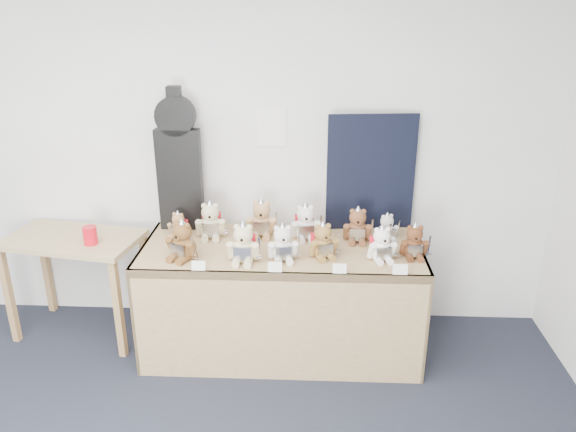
{
  "coord_description": "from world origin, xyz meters",
  "views": [
    {
      "loc": [
        1.19,
        -1.58,
        2.46
      ],
      "look_at": [
        1.02,
        1.91,
        1.09
      ],
      "focal_mm": 35.0,
      "sensor_mm": 36.0,
      "label": 1
    }
  ],
  "objects_px": {
    "teddy_front_left": "(243,245)",
    "teddy_back_centre_left": "(262,220)",
    "teddy_front_far_right": "(382,245)",
    "teddy_front_far_left": "(182,242)",
    "teddy_back_left": "(211,222)",
    "display_table": "(281,274)",
    "guitar_case": "(179,161)",
    "teddy_front_end": "(414,243)",
    "teddy_back_right": "(357,227)",
    "teddy_front_right": "(323,242)",
    "side_table": "(75,253)",
    "teddy_front_centre": "(283,244)",
    "teddy_back_end": "(387,228)",
    "red_cup": "(90,235)",
    "teddy_back_centre_right": "(305,224)",
    "teddy_back_far_left": "(178,226)"
  },
  "relations": [
    {
      "from": "side_table",
      "to": "teddy_back_right",
      "type": "distance_m",
      "value": 2.11
    },
    {
      "from": "side_table",
      "to": "teddy_front_left",
      "type": "relative_size",
      "value": 3.49
    },
    {
      "from": "guitar_case",
      "to": "teddy_front_far_left",
      "type": "xyz_separation_m",
      "value": [
        0.12,
        -0.54,
        -0.4
      ]
    },
    {
      "from": "teddy_front_left",
      "to": "teddy_back_centre_left",
      "type": "height_order",
      "value": "teddy_back_centre_left"
    },
    {
      "from": "red_cup",
      "to": "guitar_case",
      "type": "bearing_deg",
      "value": 27.21
    },
    {
      "from": "side_table",
      "to": "teddy_front_end",
      "type": "distance_m",
      "value": 2.48
    },
    {
      "from": "teddy_front_far_left",
      "to": "teddy_front_end",
      "type": "bearing_deg",
      "value": 27.16
    },
    {
      "from": "side_table",
      "to": "teddy_back_left",
      "type": "distance_m",
      "value": 1.07
    },
    {
      "from": "teddy_back_end",
      "to": "teddy_back_far_left",
      "type": "relative_size",
      "value": 1.06
    },
    {
      "from": "teddy_front_left",
      "to": "red_cup",
      "type": "bearing_deg",
      "value": 169.49
    },
    {
      "from": "display_table",
      "to": "teddy_front_end",
      "type": "bearing_deg",
      "value": -2.85
    },
    {
      "from": "guitar_case",
      "to": "teddy_back_centre_left",
      "type": "relative_size",
      "value": 3.5
    },
    {
      "from": "side_table",
      "to": "teddy_back_centre_left",
      "type": "xyz_separation_m",
      "value": [
        1.4,
        0.07,
        0.26
      ]
    },
    {
      "from": "teddy_front_right",
      "to": "teddy_back_right",
      "type": "bearing_deg",
      "value": 27.89
    },
    {
      "from": "side_table",
      "to": "teddy_front_right",
      "type": "relative_size",
      "value": 3.87
    },
    {
      "from": "red_cup",
      "to": "teddy_back_end",
      "type": "xyz_separation_m",
      "value": [
        2.12,
        0.15,
        0.04
      ]
    },
    {
      "from": "guitar_case",
      "to": "teddy_front_end",
      "type": "distance_m",
      "value": 1.77
    },
    {
      "from": "side_table",
      "to": "red_cup",
      "type": "distance_m",
      "value": 0.29
    },
    {
      "from": "guitar_case",
      "to": "teddy_back_end",
      "type": "bearing_deg",
      "value": -6.26
    },
    {
      "from": "teddy_front_far_left",
      "to": "teddy_front_centre",
      "type": "bearing_deg",
      "value": 24.68
    },
    {
      "from": "teddy_back_centre_left",
      "to": "teddy_back_end",
      "type": "xyz_separation_m",
      "value": [
        0.91,
        -0.04,
        -0.03
      ]
    },
    {
      "from": "side_table",
      "to": "teddy_back_far_left",
      "type": "relative_size",
      "value": 5.01
    },
    {
      "from": "teddy_back_right",
      "to": "teddy_back_far_left",
      "type": "relative_size",
      "value": 1.34
    },
    {
      "from": "teddy_back_left",
      "to": "teddy_front_far_left",
      "type": "bearing_deg",
      "value": -114.41
    },
    {
      "from": "teddy_back_left",
      "to": "display_table",
      "type": "bearing_deg",
      "value": -29.09
    },
    {
      "from": "teddy_front_right",
      "to": "teddy_front_centre",
      "type": "bearing_deg",
      "value": 172.81
    },
    {
      "from": "teddy_front_far_right",
      "to": "teddy_back_far_left",
      "type": "relative_size",
      "value": 1.27
    },
    {
      "from": "guitar_case",
      "to": "teddy_front_end",
      "type": "height_order",
      "value": "guitar_case"
    },
    {
      "from": "teddy_front_far_right",
      "to": "teddy_front_far_left",
      "type": "bearing_deg",
      "value": 169.68
    },
    {
      "from": "teddy_back_left",
      "to": "teddy_back_centre_left",
      "type": "distance_m",
      "value": 0.37
    },
    {
      "from": "teddy_front_end",
      "to": "teddy_back_end",
      "type": "relative_size",
      "value": 1.17
    },
    {
      "from": "teddy_front_left",
      "to": "teddy_back_end",
      "type": "xyz_separation_m",
      "value": [
        0.99,
        0.4,
        -0.03
      ]
    },
    {
      "from": "teddy_back_centre_right",
      "to": "teddy_back_end",
      "type": "height_order",
      "value": "teddy_back_centre_right"
    },
    {
      "from": "guitar_case",
      "to": "teddy_back_far_left",
      "type": "height_order",
      "value": "guitar_case"
    },
    {
      "from": "guitar_case",
      "to": "display_table",
      "type": "bearing_deg",
      "value": -27.57
    },
    {
      "from": "teddy_front_end",
      "to": "teddy_back_left",
      "type": "distance_m",
      "value": 1.45
    },
    {
      "from": "side_table",
      "to": "teddy_back_centre_right",
      "type": "height_order",
      "value": "teddy_back_centre_right"
    },
    {
      "from": "teddy_front_left",
      "to": "teddy_back_far_left",
      "type": "height_order",
      "value": "teddy_front_left"
    },
    {
      "from": "teddy_front_right",
      "to": "teddy_back_left",
      "type": "bearing_deg",
      "value": 140.35
    },
    {
      "from": "teddy_front_far_right",
      "to": "teddy_back_centre_right",
      "type": "height_order",
      "value": "teddy_back_centre_right"
    },
    {
      "from": "red_cup",
      "to": "teddy_back_right",
      "type": "bearing_deg",
      "value": 3.47
    },
    {
      "from": "teddy_front_left",
      "to": "teddy_back_right",
      "type": "bearing_deg",
      "value": 27.39
    },
    {
      "from": "teddy_back_left",
      "to": "teddy_back_centre_left",
      "type": "bearing_deg",
      "value": 2.15
    },
    {
      "from": "guitar_case",
      "to": "teddy_back_end",
      "type": "distance_m",
      "value": 1.59
    },
    {
      "from": "teddy_back_left",
      "to": "teddy_back_centre_right",
      "type": "bearing_deg",
      "value": -5.19
    },
    {
      "from": "teddy_front_left",
      "to": "teddy_front_far_right",
      "type": "distance_m",
      "value": 0.92
    },
    {
      "from": "teddy_back_left",
      "to": "teddy_back_end",
      "type": "distance_m",
      "value": 1.27
    },
    {
      "from": "teddy_front_end",
      "to": "teddy_back_end",
      "type": "distance_m",
      "value": 0.32
    },
    {
      "from": "display_table",
      "to": "teddy_back_centre_right",
      "type": "xyz_separation_m",
      "value": [
        0.16,
        0.23,
        0.29
      ]
    },
    {
      "from": "teddy_front_far_left",
      "to": "teddy_front_right",
      "type": "bearing_deg",
      "value": 27.93
    }
  ]
}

